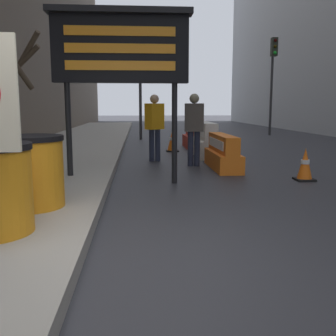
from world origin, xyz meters
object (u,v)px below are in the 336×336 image
at_px(traffic_cone_near, 172,141).
at_px(traffic_cone_mid, 305,165).
at_px(jersey_barrier_white, 205,141).
at_px(pedestrian_passerby, 155,122).
at_px(message_board, 121,49).
at_px(pedestrian_worker, 194,124).
at_px(traffic_light_far_side, 273,66).
at_px(jersey_barrier_orange_near, 223,154).
at_px(traffic_light_near_curb, 140,72).
at_px(jersey_barrier_red_striped, 194,137).
at_px(barrel_drum_middle, 30,171).

distance_m(traffic_cone_near, traffic_cone_mid, 5.45).
height_order(jersey_barrier_white, pedestrian_passerby, pedestrian_passerby).
bearing_deg(message_board, traffic_cone_near, 75.34).
height_order(pedestrian_worker, pedestrian_passerby, pedestrian_passerby).
relative_size(jersey_barrier_white, traffic_light_far_side, 0.44).
relative_size(jersey_barrier_orange_near, jersey_barrier_white, 0.93).
bearing_deg(traffic_light_near_curb, jersey_barrier_red_striped, -62.37).
height_order(message_board, traffic_cone_near, message_board).
distance_m(jersey_barrier_orange_near, pedestrian_worker, 0.99).
bearing_deg(traffic_cone_mid, jersey_barrier_orange_near, 128.80).
bearing_deg(traffic_light_far_side, pedestrian_passerby, -124.55).
relative_size(jersey_barrier_red_striped, traffic_cone_near, 2.42).
distance_m(message_board, jersey_barrier_orange_near, 3.38).
height_order(jersey_barrier_red_striped, traffic_light_near_curb, traffic_light_near_curb).
distance_m(message_board, jersey_barrier_white, 4.95).
distance_m(barrel_drum_middle, traffic_light_far_side, 16.10).
height_order(jersey_barrier_orange_near, traffic_cone_mid, jersey_barrier_orange_near).
bearing_deg(jersey_barrier_red_striped, traffic_cone_near, -128.14).
bearing_deg(pedestrian_passerby, pedestrian_worker, 92.71).
relative_size(message_board, traffic_light_far_side, 0.66).
bearing_deg(jersey_barrier_white, pedestrian_worker, -107.03).
relative_size(traffic_light_far_side, pedestrian_passerby, 2.71).
bearing_deg(message_board, pedestrian_passerby, 76.81).
distance_m(jersey_barrier_red_striped, pedestrian_passerby, 3.58).
xyz_separation_m(jersey_barrier_orange_near, traffic_light_far_side, (4.51, 10.06, 2.95)).
bearing_deg(barrel_drum_middle, traffic_light_near_curb, 83.14).
bearing_deg(traffic_light_near_curb, barrel_drum_middle, -96.86).
bearing_deg(jersey_barrier_white, message_board, -118.46).
bearing_deg(message_board, jersey_barrier_orange_near, 36.71).
relative_size(pedestrian_worker, pedestrian_passerby, 1.00).
xyz_separation_m(traffic_light_far_side, pedestrian_passerby, (-5.99, -8.70, -2.29)).
distance_m(message_board, traffic_cone_near, 5.66).
bearing_deg(barrel_drum_middle, pedestrian_worker, 58.54).
xyz_separation_m(jersey_barrier_red_striped, traffic_cone_near, (-0.83, -1.06, -0.02)).
bearing_deg(pedestrian_worker, traffic_light_far_side, 68.51).
relative_size(jersey_barrier_white, traffic_cone_near, 2.95).
xyz_separation_m(traffic_cone_near, traffic_light_far_side, (5.35, 6.56, 2.95)).
distance_m(jersey_barrier_orange_near, jersey_barrier_red_striped, 4.56).
xyz_separation_m(traffic_light_near_curb, pedestrian_passerby, (0.31, -6.61, -1.79)).
distance_m(traffic_cone_near, traffic_light_near_curb, 5.19).
xyz_separation_m(barrel_drum_middle, traffic_cone_near, (2.37, 7.32, -0.27)).
bearing_deg(pedestrian_passerby, jersey_barrier_orange_near, 96.02).
height_order(jersey_barrier_orange_near, jersey_barrier_white, jersey_barrier_white).
height_order(jersey_barrier_orange_near, traffic_light_near_curb, traffic_light_near_curb).
bearing_deg(traffic_cone_near, jersey_barrier_red_striped, 51.86).
relative_size(barrel_drum_middle, jersey_barrier_white, 0.43).
distance_m(jersey_barrier_red_striped, traffic_light_far_side, 7.69).
height_order(jersey_barrier_red_striped, traffic_cone_near, jersey_barrier_red_striped).
relative_size(jersey_barrier_white, jersey_barrier_red_striped, 1.22).
xyz_separation_m(message_board, traffic_cone_mid, (3.41, 0.08, -2.05)).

